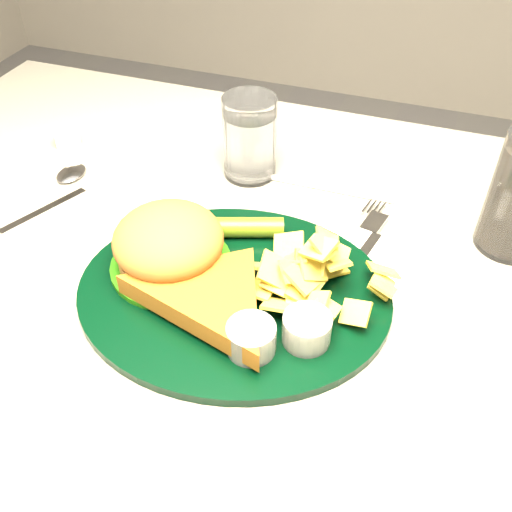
{
  "coord_description": "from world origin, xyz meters",
  "views": [
    {
      "loc": [
        0.18,
        -0.46,
        1.2
      ],
      "look_at": [
        0.03,
        -0.04,
        0.8
      ],
      "focal_mm": 40.0,
      "sensor_mm": 36.0,
      "label": 1
    }
  ],
  "objects_px": {
    "table": "(250,432)",
    "fork_napkin": "(356,261)",
    "water_glass": "(250,138)",
    "dinner_plate": "(233,270)"
  },
  "relations": [
    {
      "from": "table",
      "to": "fork_napkin",
      "type": "bearing_deg",
      "value": 16.39
    },
    {
      "from": "table",
      "to": "fork_napkin",
      "type": "xyz_separation_m",
      "value": [
        0.12,
        0.04,
        0.38
      ]
    },
    {
      "from": "table",
      "to": "fork_napkin",
      "type": "distance_m",
      "value": 0.4
    },
    {
      "from": "table",
      "to": "fork_napkin",
      "type": "height_order",
      "value": "fork_napkin"
    },
    {
      "from": "dinner_plate",
      "to": "fork_napkin",
      "type": "xyz_separation_m",
      "value": [
        0.12,
        0.09,
        -0.03
      ]
    },
    {
      "from": "dinner_plate",
      "to": "water_glass",
      "type": "height_order",
      "value": "water_glass"
    },
    {
      "from": "table",
      "to": "dinner_plate",
      "type": "xyz_separation_m",
      "value": [
        0.01,
        -0.06,
        0.41
      ]
    },
    {
      "from": "water_glass",
      "to": "fork_napkin",
      "type": "relative_size",
      "value": 0.64
    },
    {
      "from": "fork_napkin",
      "to": "dinner_plate",
      "type": "bearing_deg",
      "value": -129.27
    },
    {
      "from": "water_glass",
      "to": "fork_napkin",
      "type": "bearing_deg",
      "value": -37.59
    }
  ]
}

